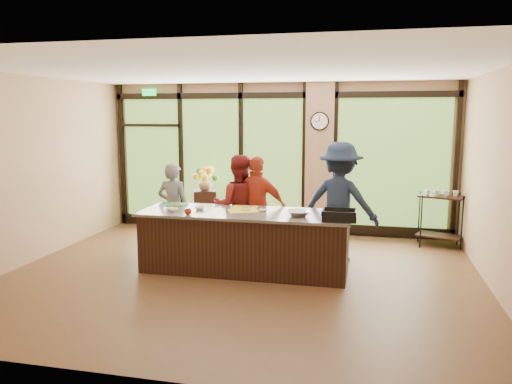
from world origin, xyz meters
The scene contains 25 objects.
floor centered at (0.00, 0.00, 0.00)m, with size 7.00×7.00×0.00m, color brown.
ceiling centered at (0.00, 0.00, 3.00)m, with size 7.00×7.00×0.00m, color white.
back_wall centered at (0.00, 3.00, 1.50)m, with size 7.00×7.00×0.00m, color tan.
left_wall centered at (-3.50, 0.00, 1.50)m, with size 6.00×6.00×0.00m, color tan.
right_wall centered at (3.50, 0.00, 1.50)m, with size 6.00×6.00×0.00m, color tan.
window_wall centered at (0.16, 2.95, 1.39)m, with size 6.90×0.12×3.00m.
island_base centered at (0.00, 0.30, 0.44)m, with size 3.10×1.00×0.88m, color black.
countertop centered at (0.00, 0.30, 0.90)m, with size 3.20×1.10×0.04m, color #6D655A.
wall_clock centered at (0.85, 2.87, 2.25)m, with size 0.36×0.04×0.36m.
cook_left centered at (-1.45, 1.01, 0.79)m, with size 0.57×0.38×1.57m, color slate.
cook_midleft centered at (-0.31, 1.05, 0.86)m, with size 0.84×0.65×1.72m, color maroon.
cook_midright centered at (0.03, 1.03, 0.85)m, with size 1.00×0.42×1.70m, color #B0331B.
cook_right centered at (1.37, 1.13, 0.97)m, with size 1.26×0.72×1.95m, color #192337.
roasting_pan centered at (1.43, -0.01, 0.96)m, with size 0.47×0.37×0.08m, color black.
mixing_bowl centered at (0.83, 0.17, 0.96)m, with size 0.34×0.34×0.08m, color silver.
cutting_board_left centered at (-1.25, 0.64, 0.93)m, with size 0.39×0.29×0.01m, color #2F802E.
cutting_board_center centered at (-0.04, 0.34, 0.93)m, with size 0.44×0.33×0.01m, color yellow.
cutting_board_right centered at (-0.09, 0.61, 0.93)m, with size 0.39×0.29×0.01m, color yellow.
prep_bowl_near centered at (-1.09, 0.09, 0.95)m, with size 0.17×0.17×0.05m, color white.
prep_bowl_mid centered at (-0.73, 0.32, 0.94)m, with size 0.15×0.15×0.05m, color white.
prep_bowl_far centered at (0.26, 0.39, 0.94)m, with size 0.13×0.13×0.03m, color white.
red_ramekin centered at (-0.77, -0.09, 0.96)m, with size 0.11×0.11×0.09m, color #A02110.
flower_stand centered at (-1.37, 2.48, 0.44)m, with size 0.44×0.44×0.88m, color black.
flower_vase centered at (-1.37, 2.48, 1.02)m, with size 0.27×0.27×0.28m, color #92724F.
bar_cart centered at (3.10, 2.47, 0.62)m, with size 0.86×0.67×1.03m.
Camera 1 is at (1.81, -6.90, 2.40)m, focal length 35.00 mm.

